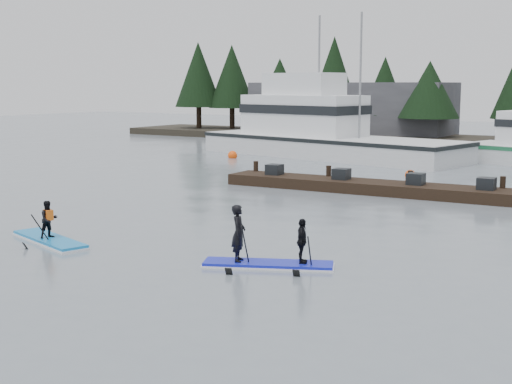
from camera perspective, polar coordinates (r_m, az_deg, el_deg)
The scene contains 10 objects.
ground at distance 20.38m, azimuth -9.09°, elevation -5.19°, with size 160.00×160.00×0.00m, color slate.
far_shore at distance 58.48m, azimuth 19.25°, elevation 3.68°, with size 70.00×8.00×0.60m, color #2D281E.
treeline at distance 58.51m, azimuth 19.23°, elevation 3.39°, with size 60.00×4.00×8.00m, color black, non-canonical shape.
waterfront_building at distance 64.81m, azimuth 7.56°, elevation 6.47°, with size 18.00×6.00×5.00m, color #4C4C51.
fishing_boat_large at distance 48.62m, azimuth 5.31°, elevation 3.82°, with size 19.51×8.84×10.50m.
floating_dock at distance 32.32m, azimuth 10.10°, elevation 0.33°, with size 15.06×2.01×0.50m, color black.
buoy_b at distance 37.94m, azimuth 12.23°, elevation 1.10°, with size 0.55×0.55×0.55m, color #F94D0C.
buoy_a at distance 47.24m, azimuth -1.89°, elevation 2.73°, with size 0.62×0.62×0.62m, color #F94D0C.
paddleboard_solo at distance 22.95m, azimuth -16.22°, elevation -3.00°, with size 3.62×1.85×1.77m.
paddleboard_duo at distance 19.04m, azimuth 0.89°, elevation -4.43°, with size 3.48×2.18×2.13m.
Camera 1 is at (13.15, -14.80, 4.82)m, focal length 50.00 mm.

